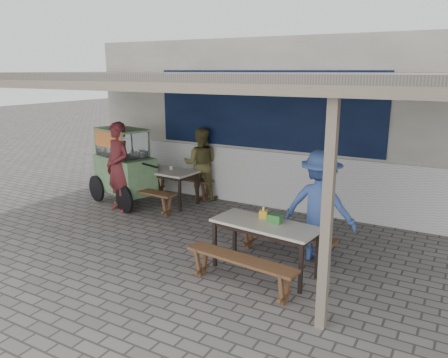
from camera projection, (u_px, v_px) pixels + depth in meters
name	position (u px, v px, depth m)	size (l,w,h in m)	color
ground	(193.00, 256.00, 6.88)	(60.00, 60.00, 0.00)	#68635E
back_wall	(282.00, 124.00, 9.48)	(9.00, 1.28, 3.50)	beige
warung_roof	(221.00, 79.00, 6.97)	(9.00, 4.21, 2.81)	#5D564F
table_left	(163.00, 173.00, 9.51)	(1.57, 0.81, 0.75)	beige
bench_left_street	(142.00, 195.00, 9.05)	(1.64, 0.37, 0.45)	brown
bench_left_wall	(182.00, 181.00, 10.13)	(1.64, 0.37, 0.45)	brown
table_right	(265.00, 228.00, 6.18)	(1.58, 0.81, 0.75)	beige
bench_right_street	(240.00, 265.00, 5.77)	(1.64, 0.46, 0.45)	brown
bench_right_wall	(285.00, 237.00, 6.75)	(1.64, 0.46, 0.45)	brown
vendor_cart	(124.00, 163.00, 9.42)	(2.12, 1.20, 1.64)	#739E69
patron_street_side	(118.00, 167.00, 8.91)	(0.67, 0.44, 1.85)	maroon
patron_wall_side	(201.00, 164.00, 9.75)	(0.79, 0.61, 1.62)	brown
patron_right_table	(320.00, 206.00, 6.59)	(1.11, 0.64, 1.71)	#39569E
tissue_box	(263.00, 214.00, 6.38)	(0.11, 0.11, 0.11)	gold
donation_box	(275.00, 219.00, 6.15)	(0.19, 0.13, 0.13)	#337132
condiment_jar	(171.00, 167.00, 9.49)	(0.08, 0.08, 0.09)	beige
condiment_bowl	(155.00, 165.00, 9.77)	(0.22, 0.22, 0.05)	white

